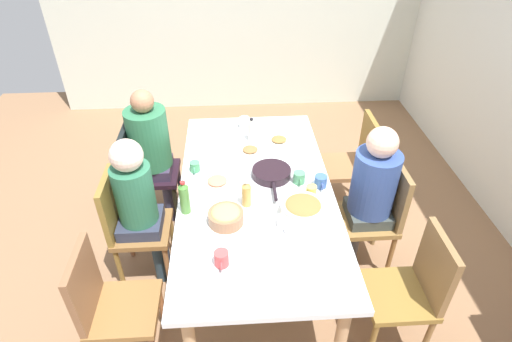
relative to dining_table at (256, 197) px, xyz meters
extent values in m
plane|color=#8B6546|center=(0.00, 0.00, -0.70)|extent=(6.71, 6.71, 0.00)
cube|color=silver|center=(-2.86, 0.00, 0.60)|extent=(0.12, 4.52, 2.60)
cube|color=white|center=(0.00, 0.00, 0.06)|extent=(2.03, 1.05, 0.04)
cylinder|color=tan|center=(-0.92, -0.42, -0.33)|extent=(0.07, 0.07, 0.73)
cylinder|color=tan|center=(-0.92, 0.42, -0.33)|extent=(0.07, 0.07, 0.73)
cylinder|color=tan|center=(0.92, 0.42, -0.33)|extent=(0.07, 0.07, 0.73)
cube|color=olive|center=(0.68, -0.82, -0.26)|extent=(0.40, 0.40, 0.04)
cylinder|color=olive|center=(0.51, -0.99, -0.48)|extent=(0.04, 0.04, 0.43)
cylinder|color=#955933|center=(0.51, -0.65, -0.48)|extent=(0.04, 0.04, 0.43)
cube|color=brown|center=(0.68, -1.00, -0.02)|extent=(0.38, 0.04, 0.45)
cube|color=#966740|center=(-0.68, 0.82, -0.26)|extent=(0.40, 0.40, 0.04)
cylinder|color=brown|center=(-0.51, 0.99, -0.48)|extent=(0.04, 0.04, 0.43)
cylinder|color=olive|center=(-0.85, 0.99, -0.48)|extent=(0.04, 0.04, 0.43)
cylinder|color=brown|center=(-0.51, 0.65, -0.48)|extent=(0.04, 0.04, 0.43)
cylinder|color=olive|center=(-0.85, 0.65, -0.48)|extent=(0.04, 0.04, 0.43)
cube|color=olive|center=(-0.68, 1.00, -0.02)|extent=(0.38, 0.04, 0.45)
cube|color=brown|center=(0.00, -0.82, -0.26)|extent=(0.40, 0.40, 0.04)
cylinder|color=brown|center=(-0.17, -0.99, -0.48)|extent=(0.04, 0.04, 0.43)
cylinder|color=olive|center=(0.17, -0.99, -0.48)|extent=(0.04, 0.04, 0.43)
cylinder|color=olive|center=(-0.17, -0.65, -0.48)|extent=(0.04, 0.04, 0.43)
cylinder|color=#8F5E38|center=(0.17, -0.65, -0.48)|extent=(0.04, 0.04, 0.43)
cube|color=olive|center=(0.00, -1.00, -0.02)|extent=(0.38, 0.04, 0.45)
cylinder|color=#333846|center=(-0.08, -0.72, -0.47)|extent=(0.09, 0.09, 0.45)
cylinder|color=#253744|center=(0.08, -0.72, -0.47)|extent=(0.09, 0.09, 0.45)
cube|color=#2C3246|center=(0.00, -0.82, -0.20)|extent=(0.30, 0.30, 0.10)
cylinder|color=#2B6B4C|center=(0.00, -0.82, 0.07)|extent=(0.27, 0.27, 0.44)
sphere|color=beige|center=(0.00, -0.82, 0.39)|extent=(0.22, 0.22, 0.22)
cube|color=black|center=(-0.68, -0.82, -0.26)|extent=(0.40, 0.40, 0.04)
cylinder|color=black|center=(-0.85, -0.99, -0.48)|extent=(0.04, 0.04, 0.43)
cylinder|color=black|center=(-0.51, -0.99, -0.48)|extent=(0.04, 0.04, 0.43)
cylinder|color=black|center=(-0.85, -0.65, -0.48)|extent=(0.04, 0.04, 0.43)
cylinder|color=black|center=(-0.51, -0.65, -0.48)|extent=(0.04, 0.04, 0.43)
cube|color=black|center=(-0.68, -1.00, -0.02)|extent=(0.38, 0.04, 0.45)
cylinder|color=#342E42|center=(-0.76, -0.72, -0.47)|extent=(0.09, 0.09, 0.45)
cylinder|color=#33334C|center=(-0.60, -0.72, -0.47)|extent=(0.09, 0.09, 0.45)
cube|color=#362B43|center=(-0.68, -0.82, -0.20)|extent=(0.30, 0.30, 0.10)
cylinder|color=#2D6F49|center=(-0.68, -0.82, 0.10)|extent=(0.33, 0.33, 0.49)
sphere|color=#AA7251|center=(-0.68, -0.82, 0.43)|extent=(0.18, 0.18, 0.18)
cube|color=olive|center=(0.68, 0.82, -0.26)|extent=(0.40, 0.40, 0.04)
cylinder|color=olive|center=(0.85, 0.99, -0.48)|extent=(0.04, 0.04, 0.43)
cylinder|color=brown|center=(0.51, 0.99, -0.48)|extent=(0.04, 0.04, 0.43)
cylinder|color=#926339|center=(0.51, 0.65, -0.48)|extent=(0.04, 0.04, 0.43)
cube|color=olive|center=(0.68, 1.00, -0.02)|extent=(0.38, 0.04, 0.45)
cube|color=olive|center=(0.00, 0.82, -0.26)|extent=(0.40, 0.40, 0.04)
cylinder|color=olive|center=(0.17, 0.99, -0.48)|extent=(0.04, 0.04, 0.43)
cylinder|color=olive|center=(-0.17, 0.99, -0.48)|extent=(0.04, 0.04, 0.43)
cylinder|color=brown|center=(0.17, 0.65, -0.48)|extent=(0.04, 0.04, 0.43)
cylinder|color=olive|center=(-0.17, 0.65, -0.48)|extent=(0.04, 0.04, 0.43)
cube|color=olive|center=(0.00, 1.00, -0.02)|extent=(0.38, 0.04, 0.45)
cylinder|color=#45464A|center=(0.08, 0.72, -0.47)|extent=(0.09, 0.09, 0.45)
cylinder|color=#373C42|center=(-0.08, 0.72, -0.47)|extent=(0.09, 0.09, 0.45)
cube|color=#3A423F|center=(0.00, 0.82, -0.20)|extent=(0.30, 0.30, 0.10)
cylinder|color=#334C90|center=(0.00, 0.82, 0.09)|extent=(0.31, 0.31, 0.47)
sphere|color=beige|center=(0.00, 0.82, 0.42)|extent=(0.21, 0.21, 0.21)
cylinder|color=silver|center=(-0.46, -0.02, 0.08)|extent=(0.21, 0.21, 0.01)
ellipsoid|color=#9F653A|center=(-0.46, -0.02, 0.10)|extent=(0.12, 0.12, 0.02)
cylinder|color=#EEE6CB|center=(-0.07, -0.26, 0.08)|extent=(0.24, 0.24, 0.01)
ellipsoid|color=#D37A5D|center=(-0.07, -0.26, 0.10)|extent=(0.13, 0.13, 0.02)
cylinder|color=silver|center=(-0.59, 0.22, 0.08)|extent=(0.22, 0.22, 0.01)
ellipsoid|color=#9D6936|center=(-0.59, 0.22, 0.10)|extent=(0.12, 0.12, 0.02)
cylinder|color=#906343|center=(0.32, -0.21, 0.12)|extent=(0.22, 0.22, 0.08)
ellipsoid|color=tan|center=(0.32, -0.21, 0.16)|extent=(0.18, 0.18, 0.04)
cylinder|color=beige|center=(0.29, 0.27, 0.12)|extent=(0.28, 0.28, 0.09)
ellipsoid|color=#B86A37|center=(0.29, 0.27, 0.16)|extent=(0.22, 0.22, 0.04)
cylinder|color=black|center=(-0.14, 0.12, 0.11)|extent=(0.28, 0.28, 0.06)
cylinder|color=black|center=(0.09, 0.12, 0.12)|extent=(0.18, 0.02, 0.02)
cylinder|color=#E3CD52|center=(0.10, 0.36, 0.12)|extent=(0.07, 0.07, 0.08)
torus|color=yellow|center=(0.15, 0.36, 0.12)|extent=(0.05, 0.01, 0.05)
cylinder|color=#3A5E9D|center=(0.00, 0.44, 0.12)|extent=(0.09, 0.09, 0.08)
torus|color=#3A53A7|center=(0.06, 0.44, 0.12)|extent=(0.05, 0.01, 0.05)
cylinder|color=silver|center=(0.38, 0.15, 0.11)|extent=(0.09, 0.09, 0.07)
torus|color=white|center=(0.44, 0.15, 0.11)|extent=(0.05, 0.01, 0.05)
cylinder|color=#479561|center=(-0.24, -0.43, 0.11)|extent=(0.07, 0.07, 0.07)
torus|color=#428965|center=(-0.19, -0.43, 0.11)|extent=(0.05, 0.01, 0.05)
cylinder|color=#C74545|center=(0.66, -0.23, 0.12)|extent=(0.08, 0.08, 0.09)
torus|color=#CE4245|center=(0.71, -0.23, 0.12)|extent=(0.05, 0.01, 0.05)
cylinder|color=white|center=(-0.84, -0.04, 0.12)|extent=(0.09, 0.09, 0.09)
torus|color=white|center=(-0.79, -0.04, 0.12)|extent=(0.05, 0.01, 0.05)
cylinder|color=#4B8F63|center=(-0.05, 0.30, 0.12)|extent=(0.08, 0.08, 0.08)
torus|color=#438C58|center=(0.00, 0.30, 0.12)|extent=(0.05, 0.01, 0.05)
cylinder|color=beige|center=(-0.64, 0.01, 0.15)|extent=(0.06, 0.06, 0.16)
cone|color=silver|center=(-0.64, 0.01, 0.25)|extent=(0.05, 0.05, 0.03)
cylinder|color=black|center=(-0.64, 0.01, 0.27)|extent=(0.03, 0.03, 0.01)
cylinder|color=#C49545|center=(0.16, -0.07, 0.15)|extent=(0.06, 0.06, 0.15)
cone|color=tan|center=(0.16, -0.07, 0.24)|extent=(0.05, 0.05, 0.03)
cylinder|color=white|center=(0.16, -0.07, 0.26)|extent=(0.03, 0.03, 0.01)
cylinder|color=#497D35|center=(0.21, -0.46, 0.18)|extent=(0.06, 0.06, 0.20)
cone|color=#458633|center=(0.21, -0.46, 0.29)|extent=(0.06, 0.06, 0.03)
cylinder|color=red|center=(0.21, -0.46, 0.31)|extent=(0.03, 0.03, 0.01)
camera|label=1|loc=(2.23, -0.14, 1.84)|focal=29.10mm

